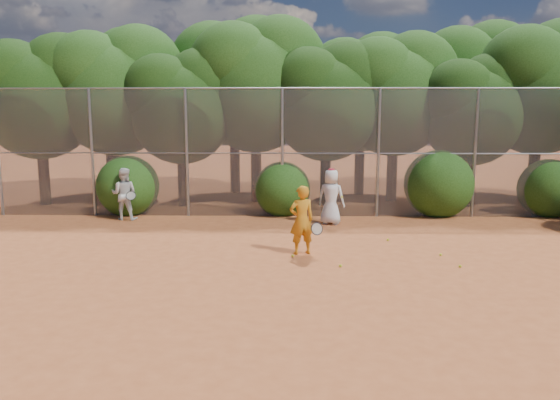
{
  "coord_description": "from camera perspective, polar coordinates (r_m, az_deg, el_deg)",
  "views": [
    {
      "loc": [
        -0.73,
        -11.07,
        3.37
      ],
      "look_at": [
        -1.0,
        2.5,
        1.1
      ],
      "focal_mm": 35.0,
      "sensor_mm": 36.0,
      "label": 1
    }
  ],
  "objects": [
    {
      "name": "tree_9",
      "position": [
        23.09,
        -17.42,
        11.47
      ],
      "size": [
        4.83,
        4.2,
        6.62
      ],
      "color": "black",
      "rests_on": "ground"
    },
    {
      "name": "tree_1",
      "position": [
        20.58,
        -16.76,
        11.31
      ],
      "size": [
        4.64,
        4.03,
        6.35
      ],
      "color": "black",
      "rests_on": "ground"
    },
    {
      "name": "tree_11",
      "position": [
        21.9,
        8.62,
        11.46
      ],
      "size": [
        4.64,
        4.03,
        6.35
      ],
      "color": "black",
      "rests_on": "ground"
    },
    {
      "name": "tree_2",
      "position": [
        19.27,
        -10.15,
        9.98
      ],
      "size": [
        3.99,
        3.47,
        5.47
      ],
      "color": "black",
      "rests_on": "ground"
    },
    {
      "name": "fence_back",
      "position": [
        17.13,
        3.19,
        5.07
      ],
      "size": [
        20.05,
        0.09,
        4.03
      ],
      "color": "gray",
      "rests_on": "ground"
    },
    {
      "name": "tree_6",
      "position": [
        20.11,
        19.6,
        9.23
      ],
      "size": [
        3.86,
        3.36,
        5.29
      ],
      "color": "black",
      "rests_on": "ground"
    },
    {
      "name": "ball_1",
      "position": [
        14.39,
        11.21,
        -4.09
      ],
      "size": [
        0.07,
        0.07,
        0.07
      ],
      "primitive_type": "sphere",
      "color": "yellow",
      "rests_on": "ground"
    },
    {
      "name": "tree_4",
      "position": [
        19.35,
        5.03,
        10.6
      ],
      "size": [
        4.19,
        3.64,
        5.73
      ],
      "color": "black",
      "rests_on": "ground"
    },
    {
      "name": "bush_0",
      "position": [
        18.3,
        -15.61,
        1.7
      ],
      "size": [
        2.0,
        2.0,
        2.0
      ],
      "primitive_type": "sphere",
      "color": "#1B4010",
      "rests_on": "ground"
    },
    {
      "name": "player_white",
      "position": [
        17.33,
        -15.99,
        0.6
      ],
      "size": [
        0.86,
        0.72,
        1.6
      ],
      "rotation": [
        0.0,
        0.0,
        3.11
      ],
      "color": "silver",
      "rests_on": "ground"
    },
    {
      "name": "ball_0",
      "position": [
        13.24,
        16.45,
        -5.49
      ],
      "size": [
        0.07,
        0.07,
        0.07
      ],
      "primitive_type": "sphere",
      "color": "yellow",
      "rests_on": "ground"
    },
    {
      "name": "ball_3",
      "position": [
        12.42,
        18.3,
        -6.58
      ],
      "size": [
        0.07,
        0.07,
        0.07
      ],
      "primitive_type": "sphere",
      "color": "yellow",
      "rests_on": "ground"
    },
    {
      "name": "bush_3",
      "position": [
        19.37,
        26.27,
        1.33
      ],
      "size": [
        1.9,
        1.9,
        1.9
      ],
      "primitive_type": "sphere",
      "color": "#1B4010",
      "rests_on": "ground"
    },
    {
      "name": "tree_3",
      "position": [
        19.97,
        -2.39,
        12.43
      ],
      "size": [
        4.89,
        4.26,
        6.7
      ],
      "color": "black",
      "rests_on": "ground"
    },
    {
      "name": "tree_10",
      "position": [
        22.26,
        -4.66,
        12.7
      ],
      "size": [
        5.15,
        4.48,
        7.06
      ],
      "color": "black",
      "rests_on": "ground"
    },
    {
      "name": "tree_0",
      "position": [
        21.01,
        -23.77,
        10.23
      ],
      "size": [
        4.38,
        3.81,
        6.0
      ],
      "color": "black",
      "rests_on": "ground"
    },
    {
      "name": "tree_12",
      "position": [
        23.5,
        19.64,
        11.73
      ],
      "size": [
        5.02,
        4.37,
        6.88
      ],
      "color": "black",
      "rests_on": "ground"
    },
    {
      "name": "player_yellow",
      "position": [
        12.73,
        2.28,
        -2.1
      ],
      "size": [
        0.85,
        0.58,
        1.63
      ],
      "rotation": [
        0.0,
        0.0,
        3.45
      ],
      "color": "#C67C17",
      "rests_on": "ground"
    },
    {
      "name": "tree_5",
      "position": [
        20.47,
        12.03,
        11.18
      ],
      "size": [
        4.51,
        3.92,
        6.17
      ],
      "color": "black",
      "rests_on": "ground"
    },
    {
      "name": "bush_2",
      "position": [
        18.14,
        16.25,
        1.92
      ],
      "size": [
        2.2,
        2.2,
        2.2
      ],
      "primitive_type": "sphere",
      "color": "#1B4010",
      "rests_on": "ground"
    },
    {
      "name": "ground",
      "position": [
        11.59,
        4.74,
        -7.43
      ],
      "size": [
        80.0,
        80.0,
        0.0
      ],
      "primitive_type": "plane",
      "color": "#AA5126",
      "rests_on": "ground"
    },
    {
      "name": "player_teen",
      "position": [
        16.1,
        5.36,
        0.37
      ],
      "size": [
        0.94,
        0.78,
        1.67
      ],
      "rotation": [
        0.0,
        0.0,
        2.77
      ],
      "color": "silver",
      "rests_on": "ground"
    },
    {
      "name": "ball_4",
      "position": [
        12.62,
        1.34,
        -5.83
      ],
      "size": [
        0.07,
        0.07,
        0.07
      ],
      "primitive_type": "sphere",
      "color": "yellow",
      "rests_on": "ground"
    },
    {
      "name": "tree_7",
      "position": [
        21.6,
        25.65,
        10.99
      ],
      "size": [
        4.77,
        4.14,
        6.53
      ],
      "color": "black",
      "rests_on": "ground"
    },
    {
      "name": "ball_2",
      "position": [
        11.9,
        6.34,
        -6.84
      ],
      "size": [
        0.07,
        0.07,
        0.07
      ],
      "primitive_type": "sphere",
      "color": "yellow",
      "rests_on": "ground"
    },
    {
      "name": "bush_1",
      "position": [
        17.54,
        0.24,
        1.4
      ],
      "size": [
        1.8,
        1.8,
        1.8
      ],
      "primitive_type": "sphere",
      "color": "#1B4010",
      "rests_on": "ground"
    }
  ]
}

